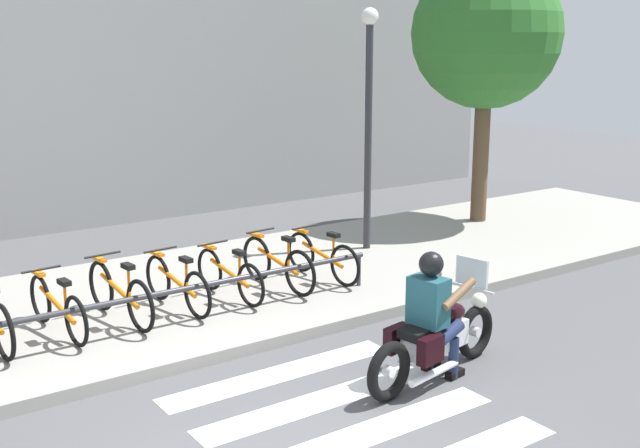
{
  "coord_description": "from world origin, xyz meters",
  "views": [
    {
      "loc": [
        -3.21,
        -5.08,
        3.52
      ],
      "look_at": [
        2.29,
        2.73,
        1.29
      ],
      "focal_mm": 43.37,
      "sensor_mm": 36.0,
      "label": 1
    }
  ],
  "objects": [
    {
      "name": "crosswalk_stripe_4",
      "position": [
        0.95,
        1.6,
        0.0
      ],
      "size": [
        2.8,
        0.4,
        0.01
      ],
      "primitive_type": "cube",
      "color": "white",
      "rests_on": "ground"
    },
    {
      "name": "motorcycle",
      "position": [
        2.28,
        0.56,
        0.46
      ],
      "size": [
        2.16,
        0.79,
        1.22
      ],
      "color": "black",
      "rests_on": "ground"
    },
    {
      "name": "street_lamp",
      "position": [
        4.73,
        4.83,
        2.49
      ],
      "size": [
        0.28,
        0.28,
        4.09
      ],
      "color": "#2D2D33",
      "rests_on": "ground"
    },
    {
      "name": "bicycle_5",
      "position": [
        1.54,
        3.8,
        0.48
      ],
      "size": [
        0.48,
        1.57,
        0.72
      ],
      "color": "black",
      "rests_on": "sidewalk"
    },
    {
      "name": "bicycle_2",
      "position": [
        -0.77,
        3.8,
        0.49
      ],
      "size": [
        0.48,
        1.66,
        0.73
      ],
      "color": "black",
      "rests_on": "sidewalk"
    },
    {
      "name": "bike_rack",
      "position": [
        0.39,
        3.25,
        0.58
      ],
      "size": [
        5.98,
        0.07,
        0.49
      ],
      "color": "#333338",
      "rests_on": "sidewalk"
    },
    {
      "name": "crosswalk_stripe_2",
      "position": [
        0.95,
        0.0,
        0.0
      ],
      "size": [
        2.8,
        0.4,
        0.01
      ],
      "primitive_type": "cube",
      "color": "white",
      "rests_on": "ground"
    },
    {
      "name": "bicycle_4",
      "position": [
        0.77,
        3.8,
        0.49
      ],
      "size": [
        0.48,
        1.61,
        0.75
      ],
      "color": "black",
      "rests_on": "sidewalk"
    },
    {
      "name": "rider",
      "position": [
        2.21,
        0.55,
        0.82
      ],
      "size": [
        0.69,
        0.61,
        1.43
      ],
      "color": "#1E4C59",
      "rests_on": "ground"
    },
    {
      "name": "sidewalk",
      "position": [
        0.0,
        4.43,
        0.07
      ],
      "size": [
        24.0,
        4.4,
        0.15
      ],
      "primitive_type": "cube",
      "color": "gray",
      "rests_on": "ground"
    },
    {
      "name": "bicycle_6",
      "position": [
        2.31,
        3.8,
        0.51
      ],
      "size": [
        0.48,
        1.65,
        0.79
      ],
      "color": "black",
      "rests_on": "sidewalk"
    },
    {
      "name": "crosswalk_stripe_3",
      "position": [
        0.95,
        0.8,
        0.0
      ],
      "size": [
        2.8,
        0.4,
        0.01
      ],
      "primitive_type": "cube",
      "color": "white",
      "rests_on": "ground"
    },
    {
      "name": "bicycle_7",
      "position": [
        3.08,
        3.8,
        0.49
      ],
      "size": [
        0.48,
        1.59,
        0.74
      ],
      "color": "black",
      "rests_on": "sidewalk"
    },
    {
      "name": "tree_near_rack",
      "position": [
        7.84,
        5.23,
        3.7
      ],
      "size": [
        2.81,
        2.81,
        5.13
      ],
      "color": "brown",
      "rests_on": "ground"
    },
    {
      "name": "bicycle_3",
      "position": [
        0.0,
        3.8,
        0.51
      ],
      "size": [
        0.48,
        1.71,
        0.79
      ],
      "color": "black",
      "rests_on": "sidewalk"
    }
  ]
}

